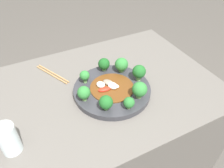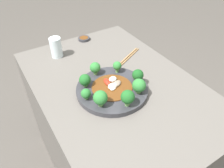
% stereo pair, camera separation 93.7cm
% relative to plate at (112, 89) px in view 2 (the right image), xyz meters
% --- Properties ---
extents(table, '(1.02, 0.69, 0.77)m').
position_rel_plate_xyz_m(table, '(-0.04, 0.04, -0.40)').
color(table, '#5B5651').
rests_on(table, ground_plane).
extents(plate, '(0.31, 0.31, 0.02)m').
position_rel_plate_xyz_m(plate, '(0.00, 0.00, 0.00)').
color(plate, '#333338').
rests_on(plate, table).
extents(broccoli_west, '(0.05, 0.05, 0.06)m').
position_rel_plate_xyz_m(broccoli_west, '(-0.12, -0.01, 0.05)').
color(broccoli_west, '#7AAD5B').
rests_on(broccoli_west, plate).
extents(broccoli_southeast, '(0.06, 0.06, 0.07)m').
position_rel_plate_xyz_m(broccoli_southeast, '(0.07, -0.10, 0.05)').
color(broccoli_southeast, '#70A356').
rests_on(broccoli_southeast, plate).
extents(broccoli_southwest, '(0.05, 0.05, 0.06)m').
position_rel_plate_xyz_m(broccoli_southwest, '(-0.07, -0.09, 0.04)').
color(broccoli_southwest, '#70A356').
rests_on(broccoli_southwest, plate).
extents(broccoli_east, '(0.06, 0.06, 0.07)m').
position_rel_plate_xyz_m(broccoli_east, '(0.12, -0.00, 0.05)').
color(broccoli_east, '#70A356').
rests_on(broccoli_east, plate).
extents(broccoli_northwest, '(0.04, 0.04, 0.06)m').
position_rel_plate_xyz_m(broccoli_northwest, '(-0.08, 0.08, 0.05)').
color(broccoli_northwest, '#70A356').
rests_on(broccoli_northwest, plate).
extents(broccoli_northeast, '(0.06, 0.06, 0.07)m').
position_rel_plate_xyz_m(broccoli_northeast, '(0.09, 0.08, 0.05)').
color(broccoli_northeast, '#7AAD5B').
rests_on(broccoli_northeast, plate).
extents(broccoli_north, '(0.05, 0.05, 0.06)m').
position_rel_plate_xyz_m(broccoli_north, '(0.02, 0.12, 0.04)').
color(broccoli_north, '#70A356').
rests_on(broccoli_north, plate).
extents(broccoli_south, '(0.04, 0.04, 0.05)m').
position_rel_plate_xyz_m(broccoli_south, '(0.00, -0.13, 0.04)').
color(broccoli_south, '#7AAD5B').
rests_on(broccoli_south, plate).
extents(stirfry_center, '(0.18, 0.18, 0.02)m').
position_rel_plate_xyz_m(stirfry_center, '(-0.01, 0.01, 0.02)').
color(stirfry_center, '#5B3314').
rests_on(stirfry_center, plate).
extents(drinking_glass, '(0.06, 0.06, 0.11)m').
position_rel_plate_xyz_m(drinking_glass, '(-0.40, -0.10, 0.04)').
color(drinking_glass, silver).
rests_on(drinking_glass, table).
extents(chopsticks, '(0.10, 0.19, 0.01)m').
position_rel_plate_xyz_m(chopsticks, '(-0.19, 0.22, -0.01)').
color(chopsticks, '#AD7F4C').
rests_on(chopsticks, table).
extents(sauce_dish, '(0.07, 0.07, 0.02)m').
position_rel_plate_xyz_m(sauce_dish, '(-0.49, 0.11, -0.00)').
color(sauce_dish, '#333338').
rests_on(sauce_dish, table).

